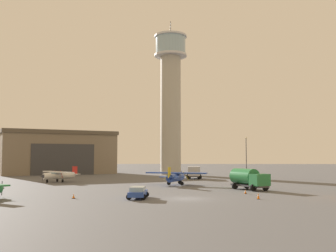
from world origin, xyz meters
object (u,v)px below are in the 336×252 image
Objects in this scene: car_blue at (138,192)px; control_tower at (171,95)px; airplane_white at (59,175)px; truck_box_silver at (194,172)px; truck_fuel_tanker_green at (248,178)px; traffic_cone_near_left at (74,196)px; light_post_west at (246,153)px; traffic_cone_near_right at (245,192)px; traffic_cone_mid_apron at (258,196)px; airplane_blue at (176,177)px.

control_tower is at bearing -1.14° from car_blue.
airplane_white reaches higher than truck_box_silver.
truck_fuel_tanker_green reaches higher than traffic_cone_near_left.
car_blue is 53.91m from light_post_west.
truck_fuel_tanker_green is at bearing 76.72° from traffic_cone_near_right.
light_post_west reaches higher than airplane_white.
truck_fuel_tanker_green is 6.39m from traffic_cone_near_right.
truck_fuel_tanker_green is at bearing -49.16° from car_blue.
traffic_cone_near_right is 6.44m from traffic_cone_mid_apron.
car_blue is at bearing 78.32° from airplane_white.
traffic_cone_mid_apron is (21.13, -0.02, 0.09)m from traffic_cone_near_left.
truck_box_silver is at bearing 164.91° from truck_fuel_tanker_green.
traffic_cone_near_right is 0.75× the size of traffic_cone_mid_apron.
truck_fuel_tanker_green is (32.64, -15.70, 0.31)m from airplane_white.
control_tower is at bearing 150.89° from light_post_west.
truck_fuel_tanker_green reaches higher than car_blue.
light_post_west is at bearing -14.02° from airplane_blue.
traffic_cone_mid_apron is at bearing -79.16° from control_tower.
car_blue is at bearing 179.20° from traffic_cone_mid_apron.
truck_box_silver is (5.55, -19.93, -20.03)m from control_tower.
airplane_white is at bearing -144.96° from truck_fuel_tanker_green.
traffic_cone_mid_apron is at bearing -86.40° from traffic_cone_near_right.
car_blue is at bearing -9.37° from truck_box_silver.
airplane_blue is at bearing 114.71° from traffic_cone_mid_apron.
car_blue is (-7.77, -39.89, -0.80)m from truck_box_silver.
truck_fuel_tanker_green is 12.42× the size of traffic_cone_near_right.
car_blue is at bearing 1.33° from traffic_cone_near_left.
light_post_west is at bearing 82.02° from traffic_cone_mid_apron.
car_blue is at bearing -174.93° from airplane_blue.
traffic_cone_mid_apron reaches higher than traffic_cone_near_left.
control_tower reaches higher than car_blue.
traffic_cone_mid_apron is at bearing 10.09° from truck_box_silver.
traffic_cone_near_left is 1.00× the size of traffic_cone_near_right.
traffic_cone_mid_apron is at bearing -89.81° from car_blue.
airplane_blue is 33.45m from light_post_west.
traffic_cone_mid_apron is (-1.03, -12.50, -1.31)m from truck_fuel_tanker_green.
light_post_west is (18.47, -10.28, -15.99)m from control_tower.
car_blue is 8.48× the size of traffic_cone_near_left.
control_tower is 58.73m from traffic_cone_near_right.
traffic_cone_near_right is at bearing -63.91° from car_blue.
car_blue is (-2.22, -59.83, -20.83)m from control_tower.
car_blue reaches higher than traffic_cone_near_right.
truck_box_silver is (3.73, 19.07, 0.09)m from airplane_blue.
airplane_blue is 1.11× the size of light_post_west.
control_tower is 28.80m from truck_box_silver.
truck_fuel_tanker_green is at bearing -112.44° from airplane_blue.
airplane_blue is 23.95m from traffic_cone_near_left.
control_tower is at bearing 101.69° from traffic_cone_near_right.
truck_fuel_tanker_green is at bearing 29.39° from traffic_cone_near_left.
traffic_cone_near_right is at bearing -42.56° from truck_fuel_tanker_green.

